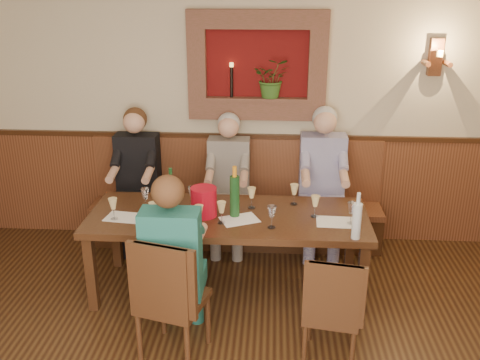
# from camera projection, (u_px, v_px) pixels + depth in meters

# --- Properties ---
(room_shell) EXTENTS (6.04, 6.04, 2.82)m
(room_shell) POSITION_uv_depth(u_px,v_px,m) (192.00, 155.00, 2.47)
(room_shell) COLOR beige
(room_shell) RESTS_ON ground
(wall_niche) EXTENTS (1.36, 0.30, 1.06)m
(wall_niche) POSITION_uv_depth(u_px,v_px,m) (261.00, 71.00, 5.23)
(wall_niche) COLOR #610E0D
(wall_niche) RESTS_ON ground
(wall_sconce) EXTENTS (0.25, 0.20, 0.35)m
(wall_sconce) POSITION_uv_depth(u_px,v_px,m) (436.00, 58.00, 5.07)
(wall_sconce) COLOR #532C17
(wall_sconce) RESTS_ON ground
(dining_table) EXTENTS (2.40, 0.90, 0.75)m
(dining_table) POSITION_uv_depth(u_px,v_px,m) (228.00, 222.00, 4.62)
(dining_table) COLOR #351B10
(dining_table) RESTS_ON ground
(bench) EXTENTS (3.00, 0.45, 1.11)m
(bench) POSITION_uv_depth(u_px,v_px,m) (236.00, 214.00, 5.63)
(bench) COLOR #381E0F
(bench) RESTS_ON ground
(chair_near_left) EXTENTS (0.55, 0.55, 1.00)m
(chair_near_left) POSITION_uv_depth(u_px,v_px,m) (173.00, 321.00, 3.93)
(chair_near_left) COLOR #351B10
(chair_near_left) RESTS_ON ground
(chair_near_right) EXTENTS (0.45, 0.45, 0.88)m
(chair_near_right) POSITION_uv_depth(u_px,v_px,m) (330.00, 329.00, 3.89)
(chair_near_right) COLOR #351B10
(chair_near_right) RESTS_ON ground
(person_bench_left) EXTENTS (0.43, 0.53, 1.46)m
(person_bench_left) POSITION_uv_depth(u_px,v_px,m) (138.00, 191.00, 5.49)
(person_bench_left) COLOR black
(person_bench_left) RESTS_ON ground
(person_bench_mid) EXTENTS (0.42, 0.51, 1.42)m
(person_bench_mid) POSITION_uv_depth(u_px,v_px,m) (228.00, 195.00, 5.44)
(person_bench_mid) COLOR #575250
(person_bench_mid) RESTS_ON ground
(person_bench_right) EXTENTS (0.45, 0.55, 1.50)m
(person_bench_right) POSITION_uv_depth(u_px,v_px,m) (321.00, 194.00, 5.37)
(person_bench_right) COLOR navy
(person_bench_right) RESTS_ON ground
(person_chair_front) EXTENTS (0.42, 0.51, 1.42)m
(person_chair_front) POSITION_uv_depth(u_px,v_px,m) (175.00, 277.00, 3.95)
(person_chair_front) COLOR #174D51
(person_chair_front) RESTS_ON ground
(spittoon_bucket) EXTENTS (0.26, 0.26, 0.25)m
(spittoon_bucket) POSITION_uv_depth(u_px,v_px,m) (204.00, 202.00, 4.53)
(spittoon_bucket) COLOR red
(spittoon_bucket) RESTS_ON dining_table
(wine_bottle_green_a) EXTENTS (0.08, 0.08, 0.45)m
(wine_bottle_green_a) POSITION_uv_depth(u_px,v_px,m) (235.00, 195.00, 4.50)
(wine_bottle_green_a) COLOR #19471E
(wine_bottle_green_a) RESTS_ON dining_table
(wine_bottle_green_b) EXTENTS (0.10, 0.10, 0.40)m
(wine_bottle_green_b) POSITION_uv_depth(u_px,v_px,m) (172.00, 194.00, 4.59)
(wine_bottle_green_b) COLOR #19471E
(wine_bottle_green_b) RESTS_ON dining_table
(water_bottle) EXTENTS (0.08, 0.08, 0.38)m
(water_bottle) POSITION_uv_depth(u_px,v_px,m) (357.00, 220.00, 4.12)
(water_bottle) COLOR silver
(water_bottle) RESTS_ON dining_table
(tasting_sheet_a) EXTENTS (0.33, 0.25, 0.00)m
(tasting_sheet_a) POSITION_uv_depth(u_px,v_px,m) (124.00, 217.00, 4.54)
(tasting_sheet_a) COLOR white
(tasting_sheet_a) RESTS_ON dining_table
(tasting_sheet_b) EXTENTS (0.37, 0.33, 0.00)m
(tasting_sheet_b) POSITION_uv_depth(u_px,v_px,m) (239.00, 220.00, 4.50)
(tasting_sheet_b) COLOR white
(tasting_sheet_b) RESTS_ON dining_table
(tasting_sheet_c) EXTENTS (0.33, 0.24, 0.00)m
(tasting_sheet_c) POSITION_uv_depth(u_px,v_px,m) (336.00, 222.00, 4.45)
(tasting_sheet_c) COLOR white
(tasting_sheet_c) RESTS_ON dining_table
(tasting_sheet_d) EXTENTS (0.28, 0.21, 0.00)m
(tasting_sheet_d) POSITION_uv_depth(u_px,v_px,m) (171.00, 227.00, 4.36)
(tasting_sheet_d) COLOR white
(tasting_sheet_d) RESTS_ON dining_table
(wine_glass_0) EXTENTS (0.08, 0.08, 0.19)m
(wine_glass_0) POSITION_uv_depth(u_px,v_px,m) (113.00, 209.00, 4.47)
(wine_glass_0) COLOR #E4CC88
(wine_glass_0) RESTS_ON dining_table
(wine_glass_1) EXTENTS (0.08, 0.08, 0.19)m
(wine_glass_1) POSITION_uv_depth(u_px,v_px,m) (145.00, 199.00, 4.68)
(wine_glass_1) COLOR white
(wine_glass_1) RESTS_ON dining_table
(wine_glass_2) EXTENTS (0.08, 0.08, 0.19)m
(wine_glass_2) POSITION_uv_depth(u_px,v_px,m) (154.00, 213.00, 4.39)
(wine_glass_2) COLOR #E4CC88
(wine_glass_2) RESTS_ON dining_table
(wine_glass_3) EXTENTS (0.08, 0.08, 0.19)m
(wine_glass_3) POSITION_uv_depth(u_px,v_px,m) (192.00, 197.00, 4.71)
(wine_glass_3) COLOR white
(wine_glass_3) RESTS_ON dining_table
(wine_glass_4) EXTENTS (0.08, 0.08, 0.19)m
(wine_glass_4) POSITION_uv_depth(u_px,v_px,m) (222.00, 213.00, 4.40)
(wine_glass_4) COLOR #E4CC88
(wine_glass_4) RESTS_ON dining_table
(wine_glass_5) EXTENTS (0.08, 0.08, 0.19)m
(wine_glass_5) POSITION_uv_depth(u_px,v_px,m) (252.00, 198.00, 4.70)
(wine_glass_5) COLOR #E4CC88
(wine_glass_5) RESTS_ON dining_table
(wine_glass_6) EXTENTS (0.08, 0.08, 0.19)m
(wine_glass_6) POSITION_uv_depth(u_px,v_px,m) (272.00, 217.00, 4.32)
(wine_glass_6) COLOR white
(wine_glass_6) RESTS_ON dining_table
(wine_glass_7) EXTENTS (0.08, 0.08, 0.19)m
(wine_glass_7) POSITION_uv_depth(u_px,v_px,m) (315.00, 206.00, 4.52)
(wine_glass_7) COLOR #E4CC88
(wine_glass_7) RESTS_ON dining_table
(wine_glass_8) EXTENTS (0.08, 0.08, 0.19)m
(wine_glass_8) POSITION_uv_depth(u_px,v_px,m) (351.00, 213.00, 4.39)
(wine_glass_8) COLOR white
(wine_glass_8) RESTS_ON dining_table
(wine_glass_9) EXTENTS (0.08, 0.08, 0.19)m
(wine_glass_9) POSITION_uv_depth(u_px,v_px,m) (199.00, 216.00, 4.33)
(wine_glass_9) COLOR #E4CC88
(wine_glass_9) RESTS_ON dining_table
(wine_glass_10) EXTENTS (0.08, 0.08, 0.19)m
(wine_glass_10) POSITION_uv_depth(u_px,v_px,m) (294.00, 194.00, 4.77)
(wine_glass_10) COLOR #E4CC88
(wine_glass_10) RESTS_ON dining_table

